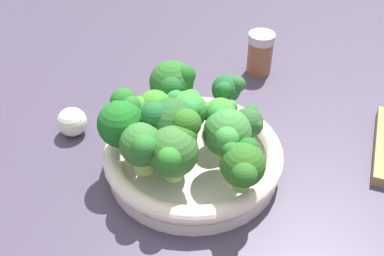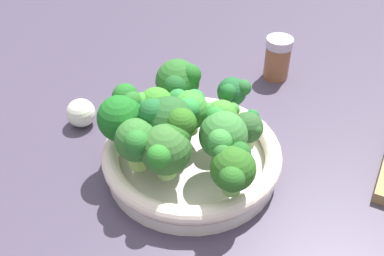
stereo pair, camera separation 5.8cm
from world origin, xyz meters
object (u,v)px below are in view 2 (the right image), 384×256
Objects in this scene: bowl at (192,157)px; broccoli_floret_1 at (188,109)px; broccoli_floret_5 at (223,134)px; broccoli_floret_9 at (232,93)px; broccoli_floret_3 at (124,113)px; garlic_bulb at (81,113)px; broccoli_floret_10 at (169,121)px; broccoli_floret_2 at (154,106)px; broccoli_floret_8 at (221,116)px; broccoli_floret_7 at (178,82)px; broccoli_floret_11 at (233,169)px; broccoli_floret_4 at (247,128)px; broccoli_floret_0 at (166,148)px; broccoli_floret_6 at (137,142)px; pepper_shaker at (278,58)px.

bowl is 6.59cm from broccoli_floret_1.
broccoli_floret_1 is 7.35cm from broccoli_floret_5.
broccoli_floret_9 is at bearing 38.61° from broccoli_floret_1.
broccoli_floret_3 is 1.31× the size of broccoli_floret_9.
garlic_bulb is (-9.19, 7.46, -6.55)cm from broccoli_floret_3.
broccoli_floret_3 is at bearing 164.86° from broccoli_floret_10.
broccoli_floret_1 is at bearing 106.00° from bowl.
broccoli_floret_3 reaches higher than bowl.
garlic_bulb is at bearing 155.84° from broccoli_floret_5.
broccoli_floret_2 is 4.94cm from broccoli_floret_10.
bowl is at bearing 30.09° from broccoli_floret_10.
broccoli_floret_5 is 1.38× the size of broccoli_floret_8.
broccoli_floret_3 is at bearing -144.70° from broccoli_floret_2.
broccoli_floret_3 is 0.97× the size of broccoli_floret_7.
broccoli_floret_9 is (10.09, 5.02, -0.47)cm from broccoli_floret_2.
broccoli_floret_11 reaches higher than bowl.
broccoli_floret_9 reaches higher than broccoli_floret_4.
broccoli_floret_11 is (1.53, -5.22, -0.58)cm from broccoli_floret_5.
broccoli_floret_3 reaches higher than broccoli_floret_0.
broccoli_floret_8 is 0.83× the size of broccoli_floret_11.
broccoli_floret_7 is at bearing 75.79° from broccoli_floret_6.
broccoli_floret_5 reaches higher than broccoli_floret_4.
broccoli_floret_5 reaches higher than broccoli_floret_9.
broccoli_floret_7 is 9.16cm from broccoli_floret_10.
broccoli_floret_0 is 0.87× the size of broccoli_floret_10.
broccoli_floret_1 is 5.13cm from broccoli_floret_10.
broccoli_floret_9 is 0.72× the size of broccoli_floret_10.
broccoli_floret_6 is at bearing -156.14° from broccoli_floret_4.
broccoli_floret_6 is at bearing -60.83° from broccoli_floret_3.
broccoli_floret_4 is 7.00cm from broccoli_floret_9.
broccoli_floret_7 is at bearing 51.83° from broccoli_floret_3.
pepper_shaker is (11.77, 24.88, 1.69)cm from bowl.
broccoli_floret_3 is 12.76cm from broccoli_floret_8.
broccoli_floret_6 is at bearing -123.12° from broccoli_floret_1.
broccoli_floret_3 is 1.20× the size of broccoli_floret_11.
broccoli_floret_3 reaches higher than broccoli_floret_9.
broccoli_floret_9 is 0.92× the size of broccoli_floret_11.
broccoli_floret_6 reaches higher than broccoli_floret_11.
broccoli_floret_1 is 5.06cm from broccoli_floret_7.
broccoli_floret_6 is 1.10× the size of broccoli_floret_11.
broccoli_floret_11 is at bearing -35.87° from broccoli_floret_10.
broccoli_floret_6 is 11.96cm from broccoli_floret_11.
broccoli_floret_3 reaches higher than broccoli_floret_6.
broccoli_floret_2 is at bearing 173.06° from broccoli_floret_4.
broccoli_floret_0 is 1.05× the size of broccoli_floret_1.
broccoli_floret_8 reaches higher than pepper_shaker.
broccoli_floret_2 is at bearing -127.47° from pepper_shaker.
broccoli_floret_2 is (-4.54, -0.58, 0.49)cm from broccoli_floret_1.
broccoli_floret_0 is at bearing -118.46° from broccoli_floret_9.
broccoli_floret_5 is at bearing -26.82° from broccoli_floret_2.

